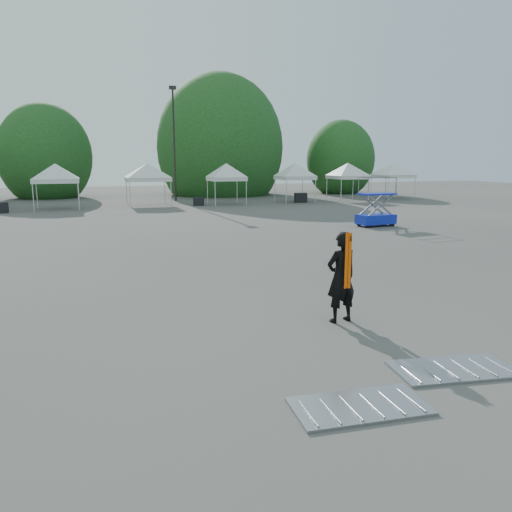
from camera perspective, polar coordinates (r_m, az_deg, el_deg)
name	(u,v)px	position (r m, az deg, el deg)	size (l,w,h in m)	color
ground	(271,293)	(13.70, 1.73, -4.22)	(120.00, 120.00, 0.00)	#474442
light_pole_east	(174,137)	(45.07, -9.36, 13.24)	(0.60, 0.25, 9.80)	black
tree_mid_w	(45,156)	(52.47, -22.96, 10.45)	(4.16, 4.16, 6.33)	#382314
tree_mid_e	(220,148)	(53.17, -4.11, 12.25)	(5.12, 5.12, 7.79)	#382314
tree_far_e	(340,160)	(56.12, 9.63, 10.81)	(3.84, 3.84, 5.84)	#382314
tent_d	(55,167)	(39.82, -21.99, 9.39)	(4.53, 4.53, 3.88)	silver
tent_e	(147,167)	(41.00, -12.32, 9.94)	(4.71, 4.71, 3.88)	silver
tent_f	(226,167)	(40.89, -3.42, 10.16)	(3.91, 3.91, 3.88)	silver
tent_g	(295,166)	(43.22, 4.49, 10.19)	(4.02, 4.02, 3.88)	silver
tent_h	(348,166)	(45.57, 10.47, 10.08)	(4.11, 4.11, 3.88)	silver
tent_extra_8	(394,166)	(48.88, 15.45, 9.92)	(4.34, 4.34, 3.88)	silver
man	(341,277)	(11.21, 9.72, -2.40)	(0.81, 0.60, 2.05)	black
scissor_lift	(376,202)	(28.14, 13.61, 6.06)	(2.15, 1.22, 2.67)	#0C0EA0
barrier_left	(360,406)	(7.79, 11.75, -16.41)	(2.06, 1.15, 0.06)	gray
barrier_mid	(453,369)	(9.46, 21.62, -11.88)	(2.21, 1.33, 0.07)	gray
crate_west	(1,208)	(38.56, -27.17, 4.93)	(0.92, 0.71, 0.71)	black
crate_mid	(199,201)	(40.22, -6.58, 6.21)	(0.85, 0.66, 0.66)	black
crate_east	(301,198)	(43.30, 5.13, 6.66)	(1.02, 0.79, 0.79)	black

